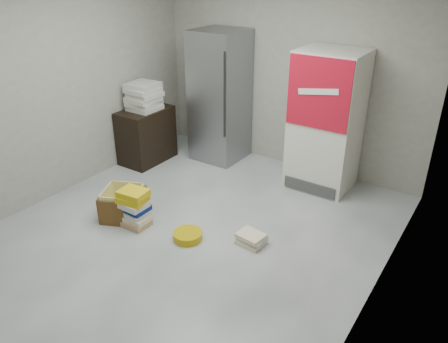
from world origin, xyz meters
name	(u,v)px	position (x,y,z in m)	size (l,w,h in m)	color
ground	(178,241)	(0.00, 0.00, 0.00)	(5.00, 5.00, 0.00)	silver
room_shell	(169,78)	(0.00, 0.00, 1.80)	(4.04, 5.04, 2.82)	#A4A094
steel_fridge	(220,97)	(-0.90, 2.13, 0.95)	(0.70, 0.72, 1.90)	gray
coke_cooler	(326,121)	(0.75, 2.12, 0.90)	(0.80, 0.73, 1.80)	silver
wood_shelf	(146,135)	(-1.73, 1.40, 0.40)	(0.50, 0.80, 0.80)	black
supply_box_stack	(144,97)	(-1.72, 1.40, 0.99)	(0.44, 0.45, 0.39)	silver
phonebook_stack_main	(134,208)	(-0.61, -0.02, 0.23)	(0.36, 0.30, 0.46)	tan
phonebook_stack_side	(251,239)	(0.69, 0.41, 0.06)	(0.31, 0.26, 0.13)	beige
cardboard_box	(123,206)	(-0.85, 0.03, 0.15)	(0.60, 0.60, 0.36)	yellow
bucket_lid	(188,236)	(0.06, 0.09, 0.04)	(0.32, 0.32, 0.09)	#B99809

